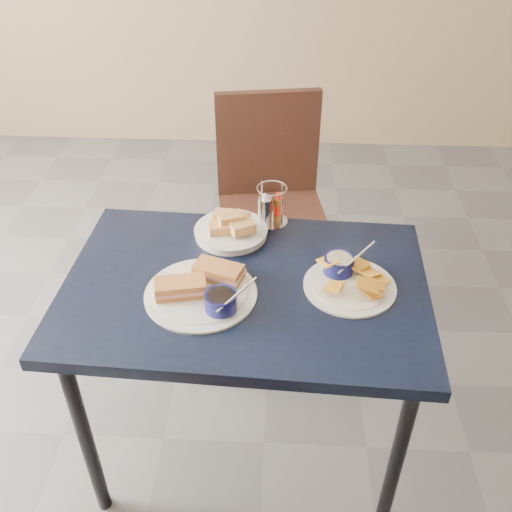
{
  "coord_description": "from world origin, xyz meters",
  "views": [
    {
      "loc": [
        0.03,
        -1.26,
        1.82
      ],
      "look_at": [
        -0.03,
        0.06,
        0.82
      ],
      "focal_mm": 40.0,
      "sensor_mm": 36.0,
      "label": 1
    }
  ],
  "objects_px": {
    "chair_far": "(273,190)",
    "condiment_caddy": "(270,208)",
    "sandwich_plate": "(204,289)",
    "dining_table": "(245,303)",
    "bread_basket": "(231,229)",
    "plantain_plate": "(347,278)"
  },
  "relations": [
    {
      "from": "chair_far",
      "to": "sandwich_plate",
      "type": "relative_size",
      "value": 2.91
    },
    {
      "from": "sandwich_plate",
      "to": "plantain_plate",
      "type": "height_order",
      "value": "same"
    },
    {
      "from": "plantain_plate",
      "to": "condiment_caddy",
      "type": "relative_size",
      "value": 1.97
    },
    {
      "from": "sandwich_plate",
      "to": "condiment_caddy",
      "type": "relative_size",
      "value": 2.39
    },
    {
      "from": "chair_far",
      "to": "condiment_caddy",
      "type": "xyz_separation_m",
      "value": [
        -0.0,
        -0.56,
        0.26
      ]
    },
    {
      "from": "bread_basket",
      "to": "sandwich_plate",
      "type": "bearing_deg",
      "value": -99.89
    },
    {
      "from": "chair_far",
      "to": "condiment_caddy",
      "type": "bearing_deg",
      "value": -90.14
    },
    {
      "from": "sandwich_plate",
      "to": "bread_basket",
      "type": "bearing_deg",
      "value": 80.11
    },
    {
      "from": "sandwich_plate",
      "to": "plantain_plate",
      "type": "xyz_separation_m",
      "value": [
        0.41,
        0.07,
        -0.0
      ]
    },
    {
      "from": "sandwich_plate",
      "to": "bread_basket",
      "type": "distance_m",
      "value": 0.31
    },
    {
      "from": "chair_far",
      "to": "condiment_caddy",
      "type": "height_order",
      "value": "chair_far"
    },
    {
      "from": "dining_table",
      "to": "plantain_plate",
      "type": "bearing_deg",
      "value": 3.04
    },
    {
      "from": "plantain_plate",
      "to": "bread_basket",
      "type": "height_order",
      "value": "plantain_plate"
    },
    {
      "from": "chair_far",
      "to": "plantain_plate",
      "type": "bearing_deg",
      "value": -75.05
    },
    {
      "from": "sandwich_plate",
      "to": "plantain_plate",
      "type": "bearing_deg",
      "value": 10.25
    },
    {
      "from": "bread_basket",
      "to": "condiment_caddy",
      "type": "height_order",
      "value": "condiment_caddy"
    },
    {
      "from": "dining_table",
      "to": "plantain_plate",
      "type": "height_order",
      "value": "plantain_plate"
    },
    {
      "from": "sandwich_plate",
      "to": "dining_table",
      "type": "bearing_deg",
      "value": 27.28
    },
    {
      "from": "bread_basket",
      "to": "condiment_caddy",
      "type": "bearing_deg",
      "value": 34.22
    },
    {
      "from": "chair_far",
      "to": "sandwich_plate",
      "type": "distance_m",
      "value": 0.99
    },
    {
      "from": "dining_table",
      "to": "chair_far",
      "type": "distance_m",
      "value": 0.9
    },
    {
      "from": "bread_basket",
      "to": "condiment_caddy",
      "type": "distance_m",
      "value": 0.15
    }
  ]
}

